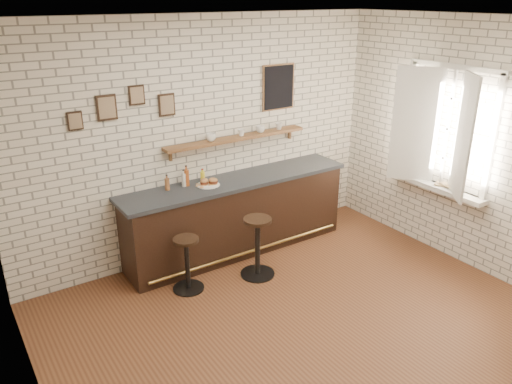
# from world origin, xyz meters

# --- Properties ---
(ground) EXTENTS (5.00, 5.00, 0.00)m
(ground) POSITION_xyz_m (0.00, 0.00, 0.00)
(ground) COLOR brown
(ground) RESTS_ON ground
(bar_counter) EXTENTS (3.10, 0.65, 1.01)m
(bar_counter) POSITION_xyz_m (0.27, 1.70, 0.51)
(bar_counter) COLOR black
(bar_counter) RESTS_ON ground
(sandwich_plate) EXTENTS (0.28, 0.28, 0.01)m
(sandwich_plate) POSITION_xyz_m (-0.14, 1.71, 1.02)
(sandwich_plate) COLOR white
(sandwich_plate) RESTS_ON bar_counter
(ciabatta_sandwich) EXTENTS (0.25, 0.19, 0.07)m
(ciabatta_sandwich) POSITION_xyz_m (-0.13, 1.71, 1.06)
(ciabatta_sandwich) COLOR tan
(ciabatta_sandwich) RESTS_ON sandwich_plate
(potato_chips) EXTENTS (0.25, 0.19, 0.00)m
(potato_chips) POSITION_xyz_m (-0.17, 1.71, 1.02)
(potato_chips) COLOR #ECA953
(potato_chips) RESTS_ON sandwich_plate
(bitters_bottle_brown) EXTENTS (0.06, 0.06, 0.19)m
(bitters_bottle_brown) POSITION_xyz_m (-0.62, 1.84, 1.09)
(bitters_bottle_brown) COLOR brown
(bitters_bottle_brown) RESTS_ON bar_counter
(bitters_bottle_white) EXTENTS (0.05, 0.05, 0.21)m
(bitters_bottle_white) POSITION_xyz_m (-0.40, 1.84, 1.10)
(bitters_bottle_white) COLOR beige
(bitters_bottle_white) RESTS_ON bar_counter
(bitters_bottle_amber) EXTENTS (0.06, 0.06, 0.26)m
(bitters_bottle_amber) POSITION_xyz_m (-0.36, 1.84, 1.12)
(bitters_bottle_amber) COLOR #9C4419
(bitters_bottle_amber) RESTS_ON bar_counter
(condiment_bottle_yellow) EXTENTS (0.05, 0.05, 0.18)m
(condiment_bottle_yellow) POSITION_xyz_m (-0.14, 1.84, 1.08)
(condiment_bottle_yellow) COLOR yellow
(condiment_bottle_yellow) RESTS_ON bar_counter
(bar_stool_left) EXTENTS (0.37, 0.37, 0.65)m
(bar_stool_left) POSITION_xyz_m (-0.71, 1.21, 0.35)
(bar_stool_left) COLOR black
(bar_stool_left) RESTS_ON ground
(bar_stool_right) EXTENTS (0.44, 0.44, 0.75)m
(bar_stool_right) POSITION_xyz_m (0.13, 1.03, 0.40)
(bar_stool_right) COLOR black
(bar_stool_right) RESTS_ON ground
(wall_shelf) EXTENTS (2.00, 0.18, 0.18)m
(wall_shelf) POSITION_xyz_m (0.40, 1.90, 1.48)
(wall_shelf) COLOR brown
(wall_shelf) RESTS_ON ground
(shelf_cup_a) EXTENTS (0.13, 0.13, 0.10)m
(shelf_cup_a) POSITION_xyz_m (0.02, 1.90, 1.55)
(shelf_cup_a) COLOR white
(shelf_cup_a) RESTS_ON wall_shelf
(shelf_cup_b) EXTENTS (0.13, 0.13, 0.09)m
(shelf_cup_b) POSITION_xyz_m (0.47, 1.90, 1.54)
(shelf_cup_b) COLOR white
(shelf_cup_b) RESTS_ON wall_shelf
(shelf_cup_c) EXTENTS (0.16, 0.16, 0.09)m
(shelf_cup_c) POSITION_xyz_m (0.76, 1.90, 1.55)
(shelf_cup_c) COLOR white
(shelf_cup_c) RESTS_ON wall_shelf
(shelf_cup_d) EXTENTS (0.11, 0.11, 0.09)m
(shelf_cup_d) POSITION_xyz_m (1.06, 1.90, 1.54)
(shelf_cup_d) COLOR white
(shelf_cup_d) RESTS_ON wall_shelf
(back_wall_decor) EXTENTS (2.96, 0.02, 0.56)m
(back_wall_decor) POSITION_xyz_m (0.23, 1.98, 2.05)
(back_wall_decor) COLOR black
(back_wall_decor) RESTS_ON ground
(window_sill) EXTENTS (0.20, 1.35, 0.06)m
(window_sill) POSITION_xyz_m (2.40, 0.30, 0.90)
(window_sill) COLOR white
(window_sill) RESTS_ON ground
(casement_window) EXTENTS (0.40, 1.30, 1.56)m
(casement_window) POSITION_xyz_m (2.36, 0.30, 1.65)
(casement_window) COLOR white
(casement_window) RESTS_ON ground
(book_lower) EXTENTS (0.24, 0.27, 0.02)m
(book_lower) POSITION_xyz_m (2.38, 0.19, 0.94)
(book_lower) COLOR tan
(book_lower) RESTS_ON window_sill
(book_upper) EXTENTS (0.18, 0.23, 0.02)m
(book_upper) POSITION_xyz_m (2.38, 0.17, 0.96)
(book_upper) COLOR tan
(book_upper) RESTS_ON book_lower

